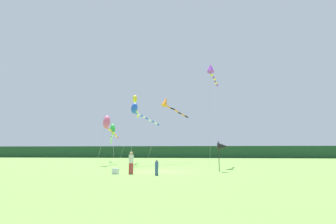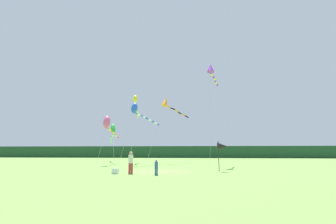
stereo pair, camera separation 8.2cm
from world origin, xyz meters
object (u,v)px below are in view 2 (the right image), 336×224
at_px(kite_green, 113,131).
at_px(kite_yellow, 136,103).
at_px(banner_flag_pole, 222,147).
at_px(kite_purple, 211,70).
at_px(person_child, 156,166).
at_px(kite_blue, 137,110).
at_px(kite_rainbow, 107,123).
at_px(cooler_box, 115,171).
at_px(person_adult, 131,161).
at_px(kite_orange, 168,104).

distance_m(kite_green, kite_yellow, 6.36).
relative_size(banner_flag_pole, kite_purple, 0.21).
xyz_separation_m(person_child, kite_blue, (-4.48, 12.45, 6.16)).
distance_m(person_child, kite_blue, 14.59).
relative_size(kite_green, kite_yellow, 0.95).
xyz_separation_m(kite_rainbow, kite_purple, (12.95, -1.08, 6.14)).
bearing_deg(cooler_box, kite_blue, 95.87).
relative_size(cooler_box, kite_blue, 0.06).
bearing_deg(person_adult, kite_purple, 55.62).
xyz_separation_m(person_child, kite_purple, (4.79, 11.10, 10.67)).
height_order(banner_flag_pole, kite_orange, kite_orange).
bearing_deg(kite_green, kite_purple, -31.77).
xyz_separation_m(banner_flag_pole, kite_purple, (-0.34, 7.03, 9.20)).
relative_size(cooler_box, banner_flag_pole, 0.17).
relative_size(person_child, kite_purple, 0.09).
bearing_deg(person_child, kite_purple, 66.66).
bearing_deg(kite_blue, person_adult, -78.44).
xyz_separation_m(person_adult, banner_flag_pole, (7.27, 3.10, 1.16)).
xyz_separation_m(banner_flag_pole, kite_green, (-15.36, 16.33, 2.74)).
distance_m(kite_purple, kite_yellow, 12.94).
bearing_deg(banner_flag_pole, person_adult, -156.89).
bearing_deg(kite_purple, kite_green, 148.23).
bearing_deg(person_adult, cooler_box, -170.80).
xyz_separation_m(person_adult, person_child, (2.14, -0.98, -0.31)).
bearing_deg(kite_orange, banner_flag_pole, -65.49).
distance_m(kite_rainbow, kite_orange, 9.64).
relative_size(kite_orange, kite_purple, 0.80).
height_order(cooler_box, kite_green, kite_green).
relative_size(person_child, kite_yellow, 0.11).
distance_m(person_adult, banner_flag_pole, 7.99).
bearing_deg(kite_purple, cooler_box, -128.07).
relative_size(kite_rainbow, kite_green, 0.74).
bearing_deg(kite_yellow, kite_blue, -74.28).
distance_m(banner_flag_pole, kite_purple, 11.58).
bearing_deg(kite_orange, kite_blue, -121.73).
relative_size(kite_orange, kite_blue, 1.24).
height_order(cooler_box, kite_rainbow, kite_rainbow).
height_order(cooler_box, kite_blue, kite_blue).
distance_m(cooler_box, kite_yellow, 19.25).
xyz_separation_m(kite_rainbow, kite_orange, (7.02, 5.66, 3.43)).
xyz_separation_m(person_child, cooler_box, (-3.29, 0.79, -0.42)).
xyz_separation_m(person_child, kite_rainbow, (-8.16, 12.19, 4.53)).
bearing_deg(kite_orange, kite_yellow, -179.56).
xyz_separation_m(cooler_box, kite_yellow, (-2.71, 17.02, 8.59)).
bearing_deg(person_child, person_adult, 155.47).
height_order(person_adult, kite_purple, kite_purple).
bearing_deg(kite_purple, person_adult, -124.38).
bearing_deg(banner_flag_pole, person_child, -141.52).
bearing_deg(cooler_box, kite_orange, 82.85).
bearing_deg(kite_yellow, banner_flag_pole, -50.99).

